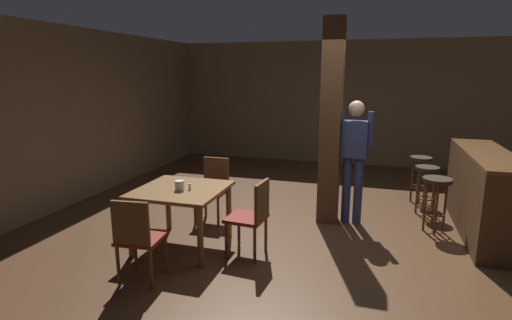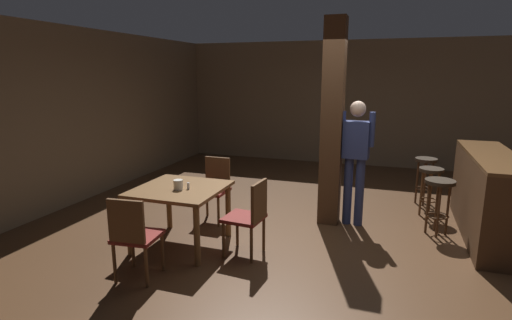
# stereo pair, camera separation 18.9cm
# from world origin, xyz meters

# --- Properties ---
(ground_plane) EXTENTS (10.80, 10.80, 0.00)m
(ground_plane) POSITION_xyz_m (0.00, 0.00, 0.00)
(ground_plane) COLOR #4C301C
(wall_back) EXTENTS (8.00, 0.10, 2.80)m
(wall_back) POSITION_xyz_m (0.00, 4.50, 1.40)
(wall_back) COLOR #756047
(wall_back) RESTS_ON ground_plane
(wall_left) EXTENTS (0.10, 9.00, 2.80)m
(wall_left) POSITION_xyz_m (-4.00, 0.00, 1.40)
(wall_left) COLOR #756047
(wall_left) RESTS_ON ground_plane
(pillar) EXTENTS (0.28, 0.28, 2.80)m
(pillar) POSITION_xyz_m (0.07, 0.58, 1.40)
(pillar) COLOR #4C301C
(pillar) RESTS_ON ground_plane
(dining_table) EXTENTS (1.01, 1.01, 0.73)m
(dining_table) POSITION_xyz_m (-1.52, -0.80, 0.62)
(dining_table) COLOR brown
(dining_table) RESTS_ON ground_plane
(chair_north) EXTENTS (0.43, 0.43, 0.89)m
(chair_north) POSITION_xyz_m (-1.49, 0.13, 0.51)
(chair_north) COLOR maroon
(chair_north) RESTS_ON ground_plane
(chair_south) EXTENTS (0.46, 0.46, 0.89)m
(chair_south) POSITION_xyz_m (-1.52, -1.73, 0.51)
(chair_south) COLOR maroon
(chair_south) RESTS_ON ground_plane
(chair_east) EXTENTS (0.46, 0.46, 0.89)m
(chair_east) POSITION_xyz_m (-0.62, -0.81, 0.51)
(chair_east) COLOR maroon
(chair_east) RESTS_ON ground_plane
(napkin_cup) EXTENTS (0.11, 0.11, 0.12)m
(napkin_cup) POSITION_xyz_m (-1.49, -0.88, 0.79)
(napkin_cup) COLOR silver
(napkin_cup) RESTS_ON dining_table
(salt_shaker) EXTENTS (0.03, 0.03, 0.08)m
(salt_shaker) POSITION_xyz_m (-1.39, -0.82, 0.77)
(salt_shaker) COLOR silver
(salt_shaker) RESTS_ON dining_table
(standing_person) EXTENTS (0.47, 0.23, 1.72)m
(standing_person) POSITION_xyz_m (0.40, 0.59, 1.00)
(standing_person) COLOR navy
(standing_person) RESTS_ON ground_plane
(bar_counter) EXTENTS (0.56, 2.21, 1.08)m
(bar_counter) POSITION_xyz_m (1.99, 0.75, 0.55)
(bar_counter) COLOR brown
(bar_counter) RESTS_ON ground_plane
(bar_stool_near) EXTENTS (0.37, 0.37, 0.74)m
(bar_stool_near) POSITION_xyz_m (1.48, 0.59, 0.56)
(bar_stool_near) COLOR #2D2319
(bar_stool_near) RESTS_ON ground_plane
(bar_stool_mid) EXTENTS (0.34, 0.34, 0.73)m
(bar_stool_mid) POSITION_xyz_m (1.43, 1.29, 0.54)
(bar_stool_mid) COLOR #2D2319
(bar_stool_mid) RESTS_ON ground_plane
(bar_stool_far) EXTENTS (0.33, 0.33, 0.75)m
(bar_stool_far) POSITION_xyz_m (1.40, 1.88, 0.56)
(bar_stool_far) COLOR #2D2319
(bar_stool_far) RESTS_ON ground_plane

